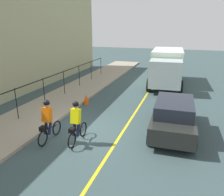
% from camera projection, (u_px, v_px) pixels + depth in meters
% --- Properties ---
extents(ground_plane, '(80.00, 80.00, 0.00)m').
position_uv_depth(ground_plane, '(88.00, 130.00, 10.52)').
color(ground_plane, '#36494A').
extents(lane_line_centre, '(36.00, 0.12, 0.01)m').
position_uv_depth(lane_line_centre, '(120.00, 135.00, 10.03)').
color(lane_line_centre, yellow).
rests_on(lane_line_centre, ground).
extents(sidewalk, '(40.00, 3.20, 0.15)m').
position_uv_depth(sidewalk, '(27.00, 120.00, 11.52)').
color(sidewalk, gray).
rests_on(sidewalk, ground).
extents(iron_fence, '(20.95, 0.04, 1.60)m').
position_uv_depth(iron_fence, '(31.00, 90.00, 12.15)').
color(iron_fence, black).
rests_on(iron_fence, sidewalk).
extents(cyclist_lead, '(1.71, 0.36, 1.83)m').
position_uv_depth(cyclist_lead, '(48.00, 121.00, 9.29)').
color(cyclist_lead, black).
rests_on(cyclist_lead, ground).
extents(cyclist_follow, '(1.71, 0.36, 1.83)m').
position_uv_depth(cyclist_follow, '(76.00, 123.00, 9.15)').
color(cyclist_follow, black).
rests_on(cyclist_follow, ground).
extents(patrol_sedan, '(4.46, 2.04, 1.58)m').
position_uv_depth(patrol_sedan, '(174.00, 115.00, 10.10)').
color(patrol_sedan, black).
rests_on(patrol_sedan, ground).
extents(box_truck_background, '(6.83, 2.85, 2.78)m').
position_uv_depth(box_truck_background, '(167.00, 66.00, 18.27)').
color(box_truck_background, silver).
rests_on(box_truck_background, ground).
extents(traffic_cone_near, '(0.36, 0.36, 0.63)m').
position_uv_depth(traffic_cone_near, '(86.00, 99.00, 14.00)').
color(traffic_cone_near, '#FC4F04').
rests_on(traffic_cone_near, ground).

